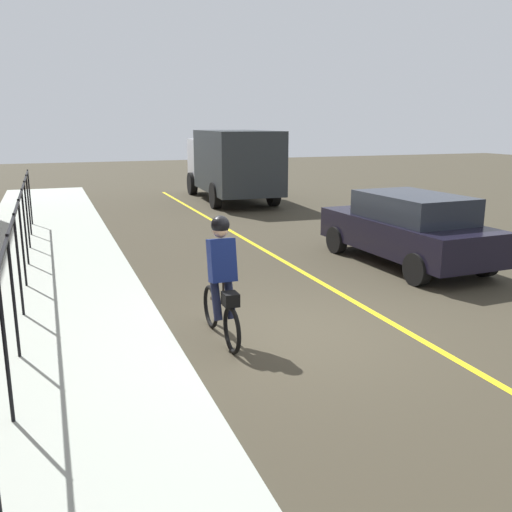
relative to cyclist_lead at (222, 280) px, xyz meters
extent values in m
plane|color=#393427|center=(-0.09, -1.10, -0.91)|extent=(80.00, 80.00, 0.00)
cube|color=yellow|center=(-0.09, -2.70, -0.91)|extent=(36.00, 0.12, 0.01)
cube|color=#A3ACA0|center=(-0.09, 2.30, -0.84)|extent=(40.00, 3.20, 0.15)
cylinder|color=black|center=(-1.64, 2.70, 0.04)|extent=(0.04, 0.04, 1.60)
cylinder|color=black|center=(0.06, 2.70, 0.04)|extent=(0.04, 0.04, 1.60)
cylinder|color=black|center=(1.77, 2.70, 0.04)|extent=(0.04, 0.04, 1.60)
cylinder|color=black|center=(3.47, 2.70, 0.04)|extent=(0.04, 0.04, 1.60)
cylinder|color=black|center=(5.18, 2.70, 0.04)|extent=(0.04, 0.04, 1.60)
cylinder|color=black|center=(6.88, 2.70, 0.04)|extent=(0.04, 0.04, 1.60)
cylinder|color=black|center=(8.58, 2.70, 0.04)|extent=(0.04, 0.04, 1.60)
cylinder|color=black|center=(10.29, 2.70, 0.04)|extent=(0.04, 0.04, 1.60)
cube|color=black|center=(0.91, 2.70, 0.79)|extent=(18.75, 0.04, 0.04)
torus|color=black|center=(0.61, 0.00, -0.58)|extent=(0.66, 0.06, 0.66)
torus|color=black|center=(-0.44, 0.00, -0.58)|extent=(0.66, 0.06, 0.66)
cube|color=black|center=(0.08, 0.00, -0.33)|extent=(0.93, 0.04, 0.24)
cylinder|color=black|center=(-0.07, 0.00, -0.18)|extent=(0.03, 0.03, 0.35)
cube|color=navy|center=(-0.02, 0.00, 0.29)|extent=(0.34, 0.36, 0.63)
sphere|color=tan|center=(0.03, 0.00, 0.71)|extent=(0.22, 0.22, 0.22)
sphere|color=black|center=(0.03, 0.00, 0.78)|extent=(0.26, 0.26, 0.26)
cylinder|color=#191E38|center=(-0.04, 0.10, -0.23)|extent=(0.34, 0.12, 0.65)
cylinder|color=#191E38|center=(-0.04, -0.10, -0.23)|extent=(0.34, 0.12, 0.65)
cube|color=black|center=(-0.39, 0.00, -0.16)|extent=(0.24, 0.20, 0.18)
cube|color=black|center=(2.93, -5.14, -0.24)|extent=(4.47, 1.98, 0.70)
cube|color=#1E232D|center=(2.73, -5.14, 0.39)|extent=(2.53, 1.68, 0.56)
cylinder|color=black|center=(4.39, -4.23, -0.59)|extent=(0.65, 0.25, 0.64)
cylinder|color=black|center=(4.46, -5.92, -0.59)|extent=(0.65, 0.25, 0.64)
cylinder|color=black|center=(1.40, -4.35, -0.59)|extent=(0.65, 0.25, 0.64)
cylinder|color=black|center=(1.47, -6.05, -0.59)|extent=(0.65, 0.25, 0.64)
cube|color=#282D31|center=(13.34, -4.71, 0.72)|extent=(4.87, 2.63, 2.30)
cube|color=#B7BAC3|center=(16.75, -4.88, 0.52)|extent=(1.93, 2.30, 1.90)
cylinder|color=black|center=(16.67, -3.75, -0.43)|extent=(0.97, 0.35, 0.96)
cylinder|color=black|center=(16.56, -5.99, -0.43)|extent=(0.97, 0.35, 0.96)
cylinder|color=black|center=(12.33, -3.54, -0.43)|extent=(0.97, 0.35, 0.96)
cylinder|color=black|center=(12.22, -5.78, -0.43)|extent=(0.97, 0.35, 0.96)
camera|label=1|loc=(-7.22, 2.18, 2.15)|focal=39.15mm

